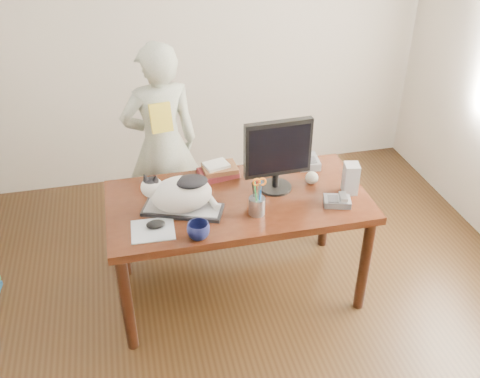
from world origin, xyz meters
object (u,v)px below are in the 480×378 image
object	(u,v)px
pen_cup	(257,204)
book_stack	(219,170)
person	(162,145)
phone	(338,201)
calculator	(308,161)
coffee_mug	(198,231)
monitor	(278,152)
baseball	(312,178)
keyboard	(183,210)
speaker	(351,178)
cat	(179,193)
desk	(235,211)
mouse	(156,224)

from	to	relation	value
pen_cup	book_stack	bearing A→B (deg)	105.78
book_stack	person	bearing A→B (deg)	115.15
phone	calculator	world-z (taller)	phone
coffee_mug	book_stack	size ratio (longest dim) A/B	0.47
monitor	pen_cup	bearing A→B (deg)	-132.30
pen_cup	baseball	xyz separation A→B (m)	(0.43, 0.24, -0.03)
keyboard	speaker	bearing A→B (deg)	19.95
phone	book_stack	xyz separation A→B (m)	(-0.64, 0.50, 0.02)
cat	coffee_mug	world-z (taller)	cat
pen_cup	baseball	bearing A→B (deg)	29.71
baseball	coffee_mug	bearing A→B (deg)	-153.52
monitor	book_stack	size ratio (longest dim) A/B	1.77
keyboard	person	distance (m)	0.86
desk	mouse	distance (m)	0.61
speaker	person	world-z (taller)	person
desk	pen_cup	xyz separation A→B (m)	(0.07, -0.26, 0.22)
baseball	person	bearing A→B (deg)	140.33
coffee_mug	calculator	bearing A→B (deg)	36.34
monitor	book_stack	distance (m)	0.47
coffee_mug	person	bearing A→B (deg)	94.16
keyboard	phone	bearing A→B (deg)	12.97
desk	speaker	bearing A→B (deg)	-13.42
keyboard	speaker	world-z (taller)	speaker
monitor	baseball	xyz separation A→B (m)	(0.24, 0.02, -0.23)
cat	speaker	bearing A→B (deg)	19.78
mouse	baseball	xyz separation A→B (m)	(1.02, 0.25, 0.02)
desk	monitor	distance (m)	0.49
pen_cup	phone	bearing A→B (deg)	-2.08
phone	monitor	bearing A→B (deg)	159.27
baseball	speaker	bearing A→B (deg)	-37.97
pen_cup	speaker	distance (m)	0.63
coffee_mug	cat	bearing A→B (deg)	103.16
phone	coffee_mug	bearing A→B (deg)	-154.53
person	calculator	bearing A→B (deg)	143.56
cat	mouse	size ratio (longest dim) A/B	4.05
keyboard	book_stack	distance (m)	0.46
keyboard	coffee_mug	xyz separation A→B (m)	(0.05, -0.27, 0.04)
mouse	phone	bearing A→B (deg)	1.91
coffee_mug	desk	bearing A→B (deg)	53.86
calculator	book_stack	bearing A→B (deg)	-174.62
speaker	calculator	xyz separation A→B (m)	(-0.14, 0.38, -0.07)
coffee_mug	baseball	xyz separation A→B (m)	(0.80, 0.40, -0.01)
book_stack	phone	bearing A→B (deg)	-45.51
monitor	phone	size ratio (longest dim) A/B	2.55
keyboard	calculator	xyz separation A→B (m)	(0.90, 0.36, 0.01)
book_stack	calculator	distance (m)	0.62
mouse	baseball	world-z (taller)	baseball
keyboard	monitor	xyz separation A→B (m)	(0.61, 0.10, 0.25)
desk	calculator	world-z (taller)	calculator
coffee_mug	baseball	size ratio (longest dim) A/B	1.53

